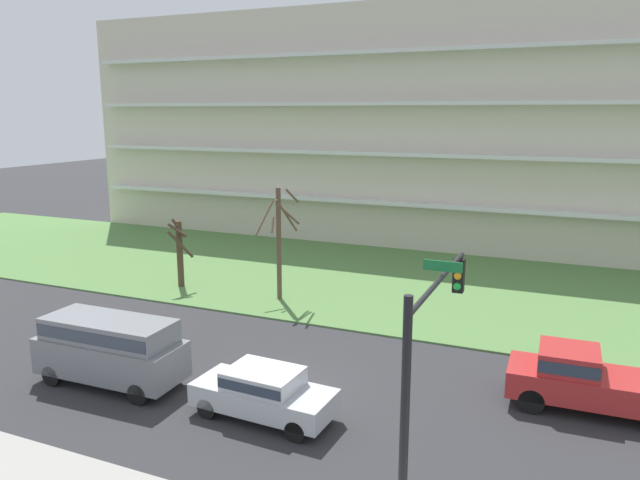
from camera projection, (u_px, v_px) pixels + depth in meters
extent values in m
plane|color=#2D2D30|center=(281.00, 388.00, 20.54)|extent=(160.00, 160.00, 0.00)
cube|color=#547F42|center=(397.00, 282.00, 33.10)|extent=(80.00, 16.00, 0.08)
cube|color=beige|center=(453.00, 127.00, 43.88)|extent=(54.65, 11.78, 16.25)
cube|color=silver|center=(431.00, 205.00, 39.21)|extent=(52.46, 0.90, 0.24)
cube|color=silver|center=(433.00, 155.00, 38.53)|extent=(52.46, 0.90, 0.24)
cube|color=silver|center=(435.00, 103.00, 37.85)|extent=(52.46, 0.90, 0.24)
cube|color=silver|center=(437.00, 49.00, 37.17)|extent=(52.46, 0.90, 0.24)
cylinder|color=#4C3828|center=(180.00, 255.00, 31.96)|extent=(0.33, 0.33, 3.60)
cylinder|color=#4C3828|center=(177.00, 230.00, 31.22)|extent=(0.96, 0.62, 0.79)
cylinder|color=#4C3828|center=(178.00, 228.00, 31.37)|extent=(0.66, 0.54, 1.02)
cylinder|color=#4C3828|center=(180.00, 244.00, 31.26)|extent=(1.07, 0.99, 1.51)
cylinder|color=brown|center=(279.00, 245.00, 29.56)|extent=(0.24, 0.24, 5.65)
cylinder|color=brown|center=(292.00, 196.00, 28.81)|extent=(0.22, 1.53, 0.88)
cylinder|color=brown|center=(288.00, 214.00, 28.77)|extent=(0.57, 1.41, 1.16)
cylinder|color=brown|center=(264.00, 218.00, 29.65)|extent=(0.22, 1.70, 1.55)
cylinder|color=brown|center=(287.00, 216.00, 28.79)|extent=(0.63, 1.26, 1.70)
cylinder|color=brown|center=(273.00, 225.00, 29.38)|extent=(0.31, 0.67, 0.72)
cube|color=#B22828|center=(598.00, 387.00, 18.79)|extent=(5.45, 2.14, 0.85)
cube|color=#B22828|center=(569.00, 359.00, 18.96)|extent=(1.85, 1.89, 0.70)
cube|color=#2D3847|center=(569.00, 359.00, 18.96)|extent=(1.81, 1.92, 0.38)
cylinder|color=black|center=(531.00, 401.00, 18.76)|extent=(0.81, 0.24, 0.80)
cylinder|color=black|center=(534.00, 378.00, 20.38)|extent=(0.81, 0.24, 0.80)
cube|color=#B7BABF|center=(264.00, 397.00, 18.43)|extent=(4.48, 2.00, 0.70)
cube|color=#B7BABF|center=(263.00, 378.00, 18.30)|extent=(2.28, 1.76, 0.55)
cube|color=#2D3847|center=(263.00, 378.00, 18.30)|extent=(2.23, 1.79, 0.30)
cylinder|color=black|center=(320.00, 407.00, 18.53)|extent=(0.65, 0.25, 0.64)
cylinder|color=black|center=(296.00, 431.00, 17.15)|extent=(0.65, 0.25, 0.64)
cylinder|color=black|center=(236.00, 388.00, 19.86)|extent=(0.65, 0.25, 0.64)
cylinder|color=black|center=(207.00, 408.00, 18.47)|extent=(0.65, 0.25, 0.64)
cube|color=slate|center=(111.00, 357.00, 20.67)|extent=(5.24, 2.10, 1.25)
cube|color=slate|center=(109.00, 329.00, 20.46)|extent=(4.63, 1.93, 0.75)
cube|color=#2D3847|center=(109.00, 329.00, 20.46)|extent=(4.54, 1.97, 0.41)
cylinder|color=black|center=(172.00, 372.00, 20.93)|extent=(0.72, 0.23, 0.72)
cylinder|color=black|center=(138.00, 394.00, 19.32)|extent=(0.72, 0.23, 0.72)
cylinder|color=black|center=(90.00, 356.00, 22.28)|extent=(0.72, 0.23, 0.72)
cylinder|color=black|center=(52.00, 375.00, 20.67)|extent=(0.72, 0.23, 0.72)
cylinder|color=black|center=(404.00, 443.00, 11.63)|extent=(0.18, 0.18, 5.93)
cylinder|color=black|center=(440.00, 280.00, 13.51)|extent=(0.12, 5.36, 0.12)
cube|color=black|center=(459.00, 275.00, 15.75)|extent=(0.28, 0.28, 0.90)
sphere|color=red|center=(458.00, 266.00, 15.55)|extent=(0.20, 0.20, 0.20)
sphere|color=#F2A519|center=(458.00, 276.00, 15.61)|extent=(0.20, 0.20, 0.20)
sphere|color=green|center=(457.00, 286.00, 15.67)|extent=(0.20, 0.20, 0.20)
cube|color=#197238|center=(443.00, 266.00, 13.69)|extent=(0.90, 0.04, 0.24)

